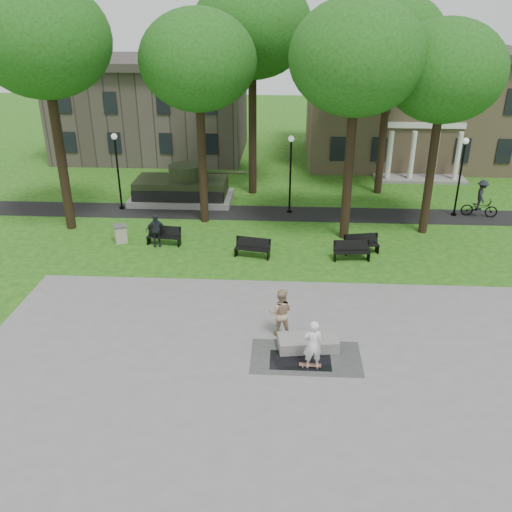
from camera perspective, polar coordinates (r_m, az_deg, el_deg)
The scene contains 27 objects.
ground at distance 22.51m, azimuth 2.20°, elevation -6.24°, with size 120.00×120.00×0.00m, color #1B4D12.
plaza at distance 18.40m, azimuth 1.85°, elevation -14.30°, with size 22.00×16.00×0.02m, color gray.
footpath at distance 33.35m, azimuth 2.66°, elevation 4.49°, with size 44.00×2.60×0.01m, color black.
building_right at distance 46.87m, azimuth 15.81°, elevation 15.09°, with size 17.00×12.00×8.60m.
building_left at distance 47.80m, azimuth -10.74°, elevation 14.84°, with size 15.00×10.00×7.20m, color #4C443D.
tree_0 at distance 30.83m, azimuth -21.53°, elevation 20.35°, with size 6.80×6.80×12.97m.
tree_1 at distance 30.25m, azimuth -6.12°, elevation 19.71°, with size 6.20×6.20×11.63m.
tree_2 at distance 28.04m, azimuth 10.57°, elevation 19.79°, with size 6.60×6.60×12.16m.
tree_3 at distance 29.94m, azimuth 19.23°, elevation 17.81°, with size 6.00×6.00×11.19m.
tree_4 at distance 35.35m, azimuth -0.40°, elevation 22.91°, with size 7.20×7.20×13.50m.
tree_5 at distance 36.35m, azimuth 14.15°, elevation 21.14°, with size 6.40×6.40×12.44m.
lamp_left at distance 34.34m, azimuth -14.39°, elevation 9.22°, with size 0.36×0.36×4.73m.
lamp_mid at distance 32.77m, azimuth 3.65°, elevation 9.22°, with size 0.36×0.36×4.73m.
lamp_right at distance 34.34m, azimuth 20.76°, elevation 8.39°, with size 0.36×0.36×4.73m.
tank_monument at distance 35.60m, azimuth -7.79°, elevation 7.07°, with size 7.45×3.40×2.40m.
puddle at distance 19.90m, azimuth 4.69°, elevation -10.91°, with size 2.20×1.20×0.00m, color black.
concrete_block at distance 20.46m, azimuth 5.49°, elevation -9.07°, with size 2.20×1.00×0.45m, color gray.
skateboard at distance 19.63m, azimuth 5.71°, elevation -11.41°, with size 0.78×0.20×0.07m, color brown.
skateboarder at distance 19.10m, azimuth 6.00°, elevation -9.25°, with size 0.68×0.45×1.87m, color white.
friend_watching at distance 20.76m, azimuth 2.62°, elevation -5.96°, with size 0.95×0.74×1.95m, color tan.
pedestrian_walker at distance 28.95m, azimuth -10.50°, elevation 2.68°, with size 1.03×0.43×1.76m, color #22272D.
cyclist at distance 35.24m, azimuth 22.55°, elevation 5.29°, with size 2.18×1.28×2.27m.
park_bench_0 at distance 29.20m, azimuth -9.66°, elevation 2.18°, with size 1.84×0.72×1.00m.
park_bench_1 at distance 27.35m, azimuth -0.38°, elevation 0.94°, with size 1.85×0.88×1.00m.
park_bench_2 at distance 27.43m, azimuth 10.04°, elevation 0.62°, with size 1.83×0.67×1.00m.
park_bench_3 at distance 28.32m, azimuth 11.04°, elevation 1.33°, with size 1.85×0.86×1.00m.
trash_bin at distance 29.98m, azimuth -14.07°, elevation 2.30°, with size 0.88×0.88×0.96m.
Camera 1 is at (0.24, -19.25, 11.65)m, focal length 38.00 mm.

